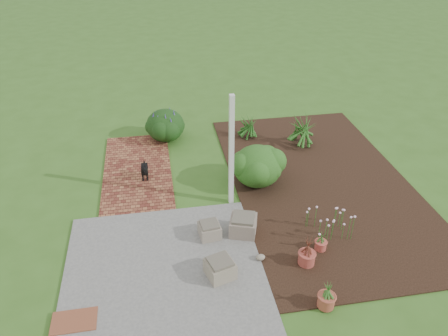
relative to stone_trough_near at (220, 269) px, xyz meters
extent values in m
plane|color=#37621F|center=(0.29, 2.03, -0.19)|extent=(80.00, 80.00, 0.00)
cube|color=#60605E|center=(-0.96, 0.28, -0.17)|extent=(3.50, 3.50, 0.04)
cube|color=#5E261D|center=(-1.41, 3.78, -0.17)|extent=(1.60, 3.50, 0.04)
cube|color=black|center=(2.79, 2.53, -0.18)|extent=(4.00, 7.00, 0.03)
cube|color=white|center=(0.59, 2.13, 1.06)|extent=(0.10, 0.10, 2.50)
cube|color=gray|center=(0.00, 0.00, 0.00)|extent=(0.56, 0.56, 0.30)
cube|color=gray|center=(-0.03, 1.06, -0.02)|extent=(0.44, 0.44, 0.26)
cube|color=#756457|center=(0.63, 1.05, 0.02)|extent=(0.63, 0.63, 0.33)
cube|color=brown|center=(-2.40, -0.58, -0.14)|extent=(0.70, 0.45, 0.02)
cube|color=black|center=(-1.22, 3.37, 0.09)|extent=(0.15, 0.33, 0.15)
cylinder|color=black|center=(-1.28, 3.25, -0.07)|extent=(0.04, 0.04, 0.16)
cylinder|color=black|center=(-1.18, 3.25, -0.07)|extent=(0.04, 0.04, 0.16)
cylinder|color=black|center=(-1.27, 3.49, -0.07)|extent=(0.04, 0.04, 0.16)
cylinder|color=black|center=(-1.17, 3.49, -0.07)|extent=(0.04, 0.04, 0.16)
sphere|color=black|center=(-1.23, 3.17, 0.21)|extent=(0.14, 0.14, 0.14)
cone|color=black|center=(-1.22, 3.54, 0.19)|extent=(0.06, 0.10, 0.12)
cylinder|color=beige|center=(-0.86, 5.50, 0.03)|extent=(0.33, 0.33, 0.36)
ellipsoid|color=#123A0E|center=(1.31, 2.73, 0.31)|extent=(1.22, 1.22, 0.95)
cylinder|color=#A94539|center=(1.58, 0.03, -0.04)|extent=(0.33, 0.33, 0.24)
cylinder|color=#B64A3D|center=(1.97, 0.35, -0.07)|extent=(0.28, 0.28, 0.18)
cylinder|color=#A44B37|center=(1.57, -0.95, -0.04)|extent=(0.32, 0.32, 0.23)
ellipsoid|color=black|center=(-0.62, 5.31, 0.25)|extent=(1.29, 1.29, 0.87)
camera|label=1|loc=(-0.87, -5.41, 5.47)|focal=35.00mm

